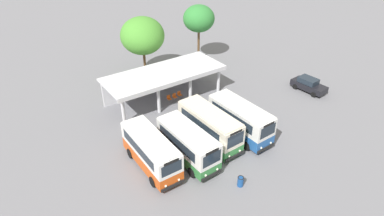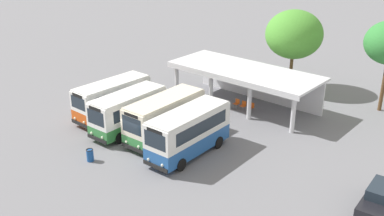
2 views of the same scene
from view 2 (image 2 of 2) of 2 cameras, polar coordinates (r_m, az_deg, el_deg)
The scene contains 12 objects.
ground_plane at distance 33.16m, azimuth -6.92°, elevation -5.20°, with size 180.00×180.00×0.00m, color slate.
city_bus_nearest_orange at distance 38.12m, azimuth -10.02°, elevation 1.27°, with size 2.34×6.91×3.12m.
city_bus_second_in_row at distance 35.37m, azimuth -8.04°, elevation -0.31°, with size 2.42×6.61×3.14m.
city_bus_middle_cream at distance 33.87m, azimuth -3.46°, elevation -1.05°, with size 2.51×7.02×3.27m.
city_bus_fourth_amber at distance 31.46m, azimuth -0.44°, elevation -2.91°, with size 2.49×6.97×3.31m.
parked_car_flank at distance 28.10m, azimuth 22.83°, elevation -10.58°, with size 2.07×4.23×1.62m.
terminal_canopy at distance 40.38m, azimuth 7.10°, elevation 4.00°, with size 13.46×5.37×3.40m.
waiting_chair_end_by_column at distance 39.94m, azimuth 5.68°, elevation 0.66°, with size 0.45×0.45×0.86m.
waiting_chair_second_from_end at distance 39.54m, azimuth 6.51°, elevation 0.39°, with size 0.45×0.45×0.86m.
waiting_chair_middle_seat at distance 39.27m, azimuth 7.50°, elevation 0.18°, with size 0.45×0.45×0.86m.
roadside_tree_behind_canopy at distance 44.15m, azimuth 12.77°, elevation 9.06°, with size 5.42×5.42×7.76m.
litter_bin_apron at distance 31.98m, azimuth -12.75°, elevation -5.82°, with size 0.49×0.49×0.90m.
Camera 2 is at (21.95, -19.54, 15.38)m, focal length 42.23 mm.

